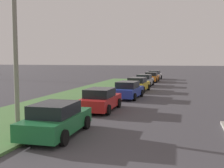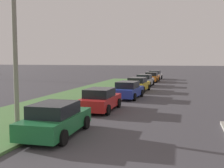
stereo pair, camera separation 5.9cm
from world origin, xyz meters
TOP-DOWN VIEW (x-y plane):
  - grass_median at (10.00, 7.95)m, footprint 60.00×6.00m
  - parked_car_green at (5.72, 4.33)m, footprint 4.35×2.12m
  - parked_car_red at (11.89, 4.28)m, footprint 4.31×2.04m
  - parked_car_blue at (17.98, 3.73)m, footprint 4.40×2.21m
  - parked_car_yellow at (23.46, 3.87)m, footprint 4.40×2.21m
  - parked_car_silver at (29.47, 4.07)m, footprint 4.34×2.09m
  - parked_car_orange at (36.15, 4.01)m, footprint 4.33×2.08m
  - parked_car_white at (41.85, 4.20)m, footprint 4.40×2.22m
  - streetlight at (7.10, 6.95)m, footprint 0.80×2.86m

SIDE VIEW (x-z plane):
  - grass_median at x=10.00m, z-range 0.00..0.12m
  - parked_car_green at x=5.72m, z-range -0.02..1.45m
  - parked_car_red at x=11.89m, z-range -0.02..1.45m
  - parked_car_blue at x=17.98m, z-range -0.02..1.45m
  - parked_car_yellow at x=23.46m, z-range -0.02..1.45m
  - parked_car_silver at x=29.47m, z-range -0.02..1.45m
  - parked_car_orange at x=36.15m, z-range -0.02..1.45m
  - parked_car_white at x=41.85m, z-range -0.02..1.45m
  - streetlight at x=7.10m, z-range 0.64..8.14m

